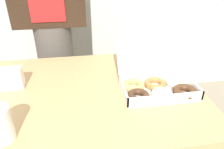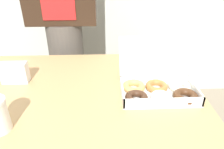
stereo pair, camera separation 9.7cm
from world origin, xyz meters
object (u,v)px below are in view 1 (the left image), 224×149
object	(u,v)px
coffee_cup	(0,124)
person_customer	(51,21)
donut_box	(158,84)
napkin_holder	(9,78)

from	to	relation	value
coffee_cup	person_customer	world-z (taller)	person_customer
coffee_cup	person_customer	xyz separation A→B (m)	(0.10, 0.88, 0.09)
donut_box	napkin_holder	distance (m)	0.69
donut_box	coffee_cup	world-z (taller)	donut_box
person_customer	coffee_cup	bearing A→B (deg)	-96.80
napkin_holder	coffee_cup	bearing A→B (deg)	-80.32
donut_box	coffee_cup	distance (m)	0.66
donut_box	napkin_holder	size ratio (longest dim) A/B	2.77
coffee_cup	napkin_holder	size ratio (longest dim) A/B	1.03
donut_box	person_customer	world-z (taller)	person_customer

